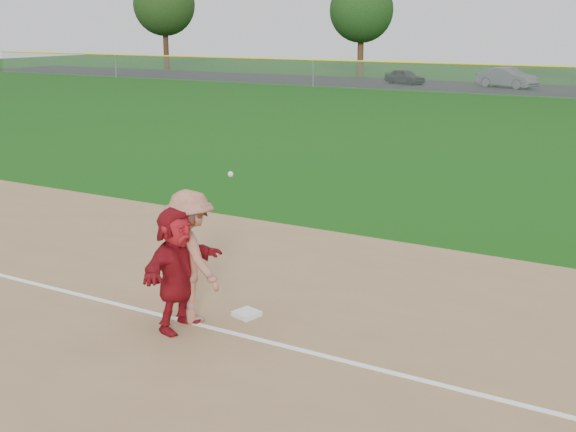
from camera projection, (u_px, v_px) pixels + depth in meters
The scene contains 9 objects.
ground at pixel (242, 313), 11.86m from camera, with size 160.00×160.00×0.00m, color #12470D.
foul_line at pixel (214, 328), 11.18m from camera, with size 60.00×0.10×0.01m, color white.
first_base at pixel (247, 314), 11.65m from camera, with size 0.36×0.36×0.08m, color silver.
base_runner at pixel (176, 269), 10.97m from camera, with size 1.79×0.57×1.93m, color maroon.
car_left at pixel (405, 77), 57.05m from camera, with size 1.40×3.48×1.19m, color black.
car_mid at pixel (507, 78), 53.64m from camera, with size 1.59×4.56×1.50m, color #53555A.
first_base_play at pixel (191, 256), 11.27m from camera, with size 1.56×1.24×2.37m.
tree_0 at pixel (164, 5), 74.94m from camera, with size 6.40×6.40×9.81m.
tree_1 at pixel (362, 10), 65.35m from camera, with size 5.80×5.80×8.75m.
Camera 1 is at (6.17, -9.20, 4.58)m, focal length 45.00 mm.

